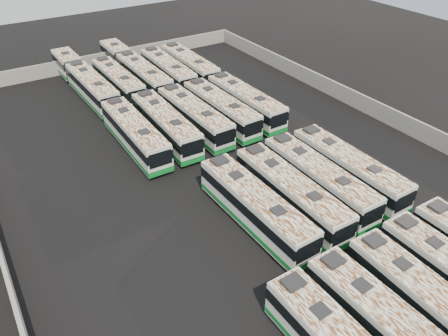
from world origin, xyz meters
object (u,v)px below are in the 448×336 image
at_px(bus_midfront_center, 290,193).
at_px(bus_midback_far_right, 245,102).
at_px(bus_back_far_left, 84,79).
at_px(bus_back_left, 118,82).
at_px(bus_midfront_far_right, 348,169).
at_px(bus_front_center, 432,308).
at_px(bus_front_left, 393,332).
at_px(bus_midfront_left, 255,207).
at_px(bus_back_right, 168,71).
at_px(bus_midback_right, 221,109).
at_px(bus_back_center, 134,69).
at_px(bus_midback_far_left, 135,134).
at_px(bus_midfront_right, 318,179).
at_px(bus_midback_left, 166,125).
at_px(bus_midback_center, 194,117).
at_px(bus_back_far_right, 190,66).

height_order(bus_midfront_center, bus_midback_far_right, bus_midfront_center).
distance_m(bus_back_far_left, bus_back_left, 5.12).
bearing_deg(bus_midfront_far_right, bus_front_center, -116.42).
bearing_deg(bus_front_center, bus_back_far_left, 99.85).
distance_m(bus_front_left, bus_midfront_left, 14.71).
height_order(bus_front_center, bus_back_right, bus_back_right).
xyz_separation_m(bus_front_left, bus_midfront_far_right, (11.07, 14.68, 0.04)).
bearing_deg(bus_back_left, bus_midback_right, -64.11).
height_order(bus_midfront_center, bus_back_center, bus_midfront_center).
bearing_deg(bus_midback_far_left, bus_midfront_right, -56.68).
bearing_deg(bus_back_center, bus_midback_left, -101.77).
bearing_deg(bus_midback_right, bus_midback_center, 178.64).
bearing_deg(bus_midback_far_right, bus_back_right, 103.04).
distance_m(bus_midfront_center, bus_back_far_right, 33.27).
bearing_deg(bus_front_center, bus_midfront_left, 105.71).
xyz_separation_m(bus_midback_center, bus_back_left, (-3.79, 14.90, -0.06)).
bearing_deg(bus_midback_right, bus_midfront_center, -103.08).
xyz_separation_m(bus_midback_right, bus_back_far_right, (3.65, 14.65, 0.02)).
distance_m(bus_midback_center, bus_back_far_left, 19.84).
height_order(bus_back_center, bus_back_right, bus_back_right).
bearing_deg(bus_back_left, bus_back_center, 40.90).
height_order(bus_midback_far_left, bus_midback_center, bus_midback_far_left).
relative_size(bus_midback_left, bus_back_far_right, 1.00).
height_order(bus_front_left, bus_back_center, bus_back_center).
relative_size(bus_midfront_left, bus_midfront_right, 1.01).
bearing_deg(bus_midfront_left, bus_midfront_far_right, -1.14).
distance_m(bus_midback_far_left, bus_back_right, 18.57).
bearing_deg(bus_midback_far_right, bus_midfront_far_right, -91.33).
relative_size(bus_midback_right, bus_back_right, 0.99).
distance_m(bus_midfront_center, bus_midback_right, 18.18).
bearing_deg(bus_midback_far_left, bus_midfront_far_right, -49.18).
height_order(bus_midback_far_right, bus_back_far_left, bus_midback_far_right).
bearing_deg(bus_back_right, bus_front_left, -97.85).
bearing_deg(bus_midfront_right, bus_midback_right, 90.37).
bearing_deg(bus_midback_left, bus_back_far_right, 54.14).
xyz_separation_m(bus_front_center, bus_midfront_far_right, (7.36, 14.82, 0.05)).
bearing_deg(bus_front_left, bus_midfront_center, 74.40).
bearing_deg(bus_midfront_right, bus_midback_center, 102.30).
relative_size(bus_midfront_far_right, bus_midback_far_right, 1.00).
height_order(bus_midback_center, bus_back_far_left, bus_midback_center).
relative_size(bus_midback_center, bus_midback_right, 1.00).
distance_m(bus_midfront_left, bus_midback_far_left, 17.98).
xyz_separation_m(bus_front_left, bus_midback_far_left, (-3.84, 32.29, 0.05)).
distance_m(bus_midfront_center, bus_back_center, 36.04).
xyz_separation_m(bus_midfront_left, bus_midfront_right, (7.44, 0.18, -0.01)).
distance_m(bus_midback_left, bus_midback_right, 7.48).
distance_m(bus_midfront_center, bus_midback_far_left, 19.25).
bearing_deg(bus_back_far_right, bus_back_left, 179.52).
xyz_separation_m(bus_front_left, bus_midback_right, (7.45, 32.38, 0.03)).
xyz_separation_m(bus_midback_far_left, bus_midback_center, (7.59, 0.10, -0.02)).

